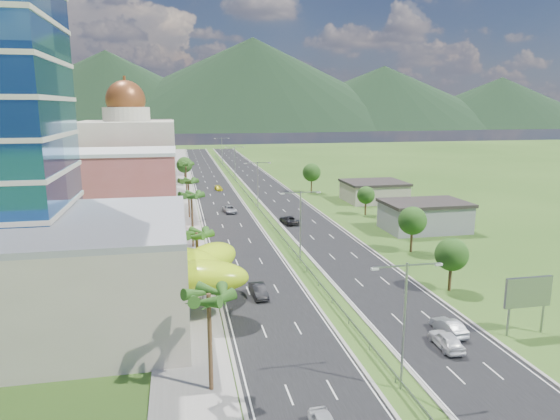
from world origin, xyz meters
TOP-DOWN VIEW (x-y plane):
  - ground at (0.00, 0.00)m, footprint 500.00×500.00m
  - road_left at (-7.50, 90.00)m, footprint 11.00×260.00m
  - road_right at (7.50, 90.00)m, footprint 11.00×260.00m
  - sidewalk_left at (-17.00, 90.00)m, footprint 7.00×260.00m
  - median_guardrail at (0.00, 71.99)m, footprint 0.10×216.06m
  - streetlight_median_a at (0.00, -25.00)m, footprint 6.04×0.25m
  - streetlight_median_b at (0.00, 10.00)m, footprint 6.04×0.25m
  - streetlight_median_c at (0.00, 50.00)m, footprint 6.04×0.25m
  - streetlight_median_d at (0.00, 95.00)m, footprint 6.04×0.25m
  - streetlight_median_e at (0.00, 140.00)m, footprint 6.04×0.25m
  - mall_podium at (-32.00, -6.00)m, footprint 30.00×24.00m
  - lime_canopy at (-20.00, -4.00)m, footprint 18.00×15.00m
  - pink_shophouse at (-28.00, 32.00)m, footprint 20.00×15.00m
  - domed_building at (-28.00, 55.00)m, footprint 20.00×20.00m
  - midrise_grey at (-27.00, 80.00)m, footprint 16.00×15.00m
  - midrise_beige at (-27.00, 102.00)m, footprint 16.00×15.00m
  - midrise_white at (-27.00, 125.00)m, footprint 16.00×15.00m
  - billboard at (17.00, -18.00)m, footprint 5.20×0.35m
  - shed_near at (28.00, 25.00)m, footprint 15.00×10.00m
  - shed_far at (30.00, 55.00)m, footprint 14.00×12.00m
  - palm_tree_a at (-15.50, -22.00)m, footprint 3.60×3.60m
  - palm_tree_b at (-15.50, 2.00)m, footprint 3.60×3.60m
  - palm_tree_c at (-15.50, 22.00)m, footprint 3.60×3.60m
  - palm_tree_d at (-15.50, 45.00)m, footprint 3.60×3.60m
  - palm_tree_e at (-15.50, 70.00)m, footprint 3.60×3.60m
  - leafy_tree_lfar at (-15.50, 95.00)m, footprint 4.90×4.90m
  - leafy_tree_ra at (16.00, -5.00)m, footprint 4.20×4.20m
  - leafy_tree_rb at (19.00, 12.00)m, footprint 4.55×4.55m
  - leafy_tree_rc at (22.00, 40.00)m, footprint 3.85×3.85m
  - leafy_tree_rd at (18.00, 70.00)m, footprint 4.90×4.90m
  - mountain_ridge at (60.00, 450.00)m, footprint 860.00×140.00m
  - car_dark_left at (-8.33, -2.26)m, footprint 1.97×4.83m
  - car_silver_mid_left at (-6.64, 48.28)m, footprint 3.15×5.63m
  - car_yellow_far_left at (-6.55, 79.01)m, footprint 2.28×4.43m
  - car_white_near_right at (7.46, -19.18)m, footprint 2.12×4.87m
  - car_silver_right at (9.31, -16.41)m, footprint 2.02×4.84m
  - car_dark_far_right at (3.94, 35.24)m, footprint 3.40×6.01m
  - motorcycle at (-12.30, -7.01)m, footprint 0.76×1.76m

SIDE VIEW (x-z plane):
  - ground at x=0.00m, z-range 0.00..0.00m
  - mountain_ridge at x=60.00m, z-range -45.00..45.00m
  - road_left at x=-7.50m, z-range 0.00..0.04m
  - road_right at x=7.50m, z-range 0.00..0.04m
  - sidewalk_left at x=-17.00m, z-range 0.00..0.12m
  - motorcycle at x=-12.30m, z-range 0.04..1.13m
  - median_guardrail at x=0.00m, z-range 0.24..1.00m
  - car_yellow_far_left at x=-6.55m, z-range 0.04..1.27m
  - car_silver_mid_left at x=-6.64m, z-range 0.04..1.53m
  - car_silver_right at x=9.31m, z-range 0.04..1.60m
  - car_dark_left at x=-8.33m, z-range 0.04..1.60m
  - car_dark_far_right at x=3.94m, z-range 0.04..1.62m
  - car_white_near_right at x=7.46m, z-range 0.04..1.67m
  - shed_far at x=30.00m, z-range 0.00..4.40m
  - shed_near at x=28.00m, z-range 0.00..5.00m
  - leafy_tree_rc at x=22.00m, z-range 1.21..7.54m
  - billboard at x=17.00m, z-range 1.32..7.52m
  - leafy_tree_ra at x=16.00m, z-range 1.33..8.23m
  - lime_canopy at x=-20.00m, z-range 1.29..8.69m
  - leafy_tree_rb at x=19.00m, z-range 1.44..8.92m
  - mall_podium at x=-32.00m, z-range 0.00..11.00m
  - leafy_tree_lfar at x=-15.50m, z-range 1.55..9.60m
  - leafy_tree_rd at x=18.00m, z-range 1.55..9.60m
  - midrise_beige at x=-27.00m, z-range 0.00..13.00m
  - streetlight_median_a at x=0.00m, z-range 1.25..12.25m
  - streetlight_median_b at x=0.00m, z-range 1.25..12.25m
  - streetlight_median_c at x=0.00m, z-range 1.25..12.25m
  - streetlight_median_d at x=0.00m, z-range 1.25..12.25m
  - streetlight_median_e at x=0.00m, z-range 1.25..12.25m
  - palm_tree_b at x=-15.50m, z-range 3.01..11.11m
  - pink_shophouse at x=-28.00m, z-range 0.00..15.00m
  - palm_tree_d at x=-15.50m, z-range 3.24..11.84m
  - midrise_grey at x=-27.00m, z-range 0.00..16.00m
  - palm_tree_a at x=-15.50m, z-range 3.47..12.57m
  - palm_tree_e at x=-15.50m, z-range 3.61..13.01m
  - palm_tree_c at x=-15.50m, z-range 3.70..13.30m
  - midrise_white at x=-27.00m, z-range 0.00..18.00m
  - domed_building at x=-28.00m, z-range -3.00..25.70m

